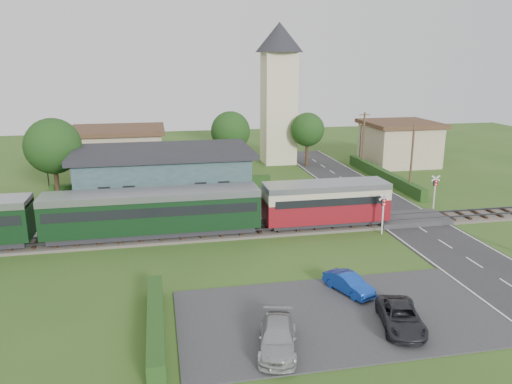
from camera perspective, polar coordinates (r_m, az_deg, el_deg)
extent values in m
plane|color=#2D4C19|center=(38.52, 5.21, -5.21)|extent=(120.00, 120.00, 0.00)
cube|color=#4C443D|center=(40.29, 4.41, -4.11)|extent=(76.00, 3.20, 0.20)
cube|color=#3F3F47|center=(39.53, 4.70, -4.02)|extent=(76.00, 0.08, 0.15)
cube|color=#3F3F47|center=(40.84, 4.15, -3.37)|extent=(76.00, 0.08, 0.15)
cube|color=#28282B|center=(42.33, 18.34, -4.01)|extent=(6.00, 70.00, 0.05)
cube|color=#333335|center=(27.70, 9.34, -13.78)|extent=(17.00, 9.00, 0.08)
cube|color=#333335|center=(43.92, 17.10, -2.95)|extent=(6.20, 3.40, 0.45)
cube|color=gray|center=(41.89, -10.11, -3.37)|extent=(30.00, 3.00, 0.45)
cube|color=beige|center=(42.15, -21.13, -2.03)|extent=(2.00, 2.00, 2.40)
cube|color=#232328|center=(41.81, -21.30, -0.36)|extent=(2.30, 2.30, 0.15)
cube|color=#30484E|center=(46.88, -10.42, 1.37)|extent=(15.00, 8.00, 4.80)
cube|color=#232328|center=(46.34, -10.58, 4.55)|extent=(16.00, 9.00, 0.50)
cube|color=#232328|center=(43.41, -10.23, -1.51)|extent=(1.20, 0.12, 2.20)
cube|color=black|center=(43.30, -16.93, -0.19)|extent=(1.00, 0.12, 1.20)
cube|color=black|center=(43.13, -14.29, -0.05)|extent=(1.00, 0.12, 1.20)
cube|color=black|center=(43.20, -6.33, 0.35)|extent=(1.00, 0.12, 1.20)
cube|color=black|center=(43.41, -3.70, 0.49)|extent=(1.00, 0.12, 1.20)
cube|color=#232328|center=(40.87, 7.89, -3.20)|extent=(9.00, 2.20, 0.50)
cube|color=maroon|center=(40.57, 7.94, -1.86)|extent=(10.00, 2.80, 1.80)
cube|color=#BAB397|center=(40.23, 8.00, -0.16)|extent=(10.00, 2.82, 0.90)
cube|color=black|center=(40.32, 7.98, -0.64)|extent=(9.00, 2.88, 0.60)
cube|color=gray|center=(40.06, 8.03, 0.74)|extent=(10.00, 2.90, 0.45)
cube|color=#232328|center=(38.75, -11.55, -4.41)|extent=(15.20, 2.20, 0.50)
cube|color=black|center=(38.28, -11.67, -2.29)|extent=(16.00, 2.80, 2.60)
cube|color=black|center=(38.17, -11.70, -1.72)|extent=(15.40, 2.86, 0.70)
cube|color=gray|center=(37.89, -11.78, -0.27)|extent=(16.00, 2.90, 0.50)
cube|color=beige|center=(64.78, 2.60, 9.47)|extent=(4.00, 4.00, 14.00)
cone|color=#232328|center=(64.52, 2.70, 17.28)|extent=(6.00, 6.00, 3.60)
cube|color=tan|center=(60.74, -15.44, 4.28)|extent=(10.00, 8.00, 5.00)
cube|color=#472D1E|center=(60.31, -15.62, 6.85)|extent=(10.80, 8.80, 0.50)
cube|color=tan|center=(66.92, 16.02, 5.20)|extent=(8.00, 8.00, 5.00)
cube|color=#472D1E|center=(66.53, 16.19, 7.53)|extent=(8.80, 8.80, 0.50)
cube|color=#193814|center=(25.93, -11.38, -14.61)|extent=(0.80, 9.00, 1.20)
cube|color=#193814|center=(57.70, 14.33, 1.88)|extent=(0.80, 18.00, 1.20)
cube|color=#193814|center=(51.67, -10.44, 0.64)|extent=(22.00, 0.80, 1.30)
cylinder|color=#332316|center=(50.78, -21.82, 1.18)|extent=(0.44, 0.44, 4.12)
sphere|color=#143311|center=(50.15, -22.19, 4.89)|extent=(5.20, 5.20, 5.20)
cylinder|color=#332316|center=(59.32, -2.89, 3.99)|extent=(0.44, 0.44, 3.85)
sphere|color=#143311|center=(58.80, -2.93, 6.97)|extent=(4.60, 4.60, 4.60)
cylinder|color=#332316|center=(63.44, 5.83, 4.54)|extent=(0.44, 0.44, 3.58)
sphere|color=#143311|center=(62.98, 5.90, 7.12)|extent=(4.20, 4.20, 4.20)
cylinder|color=#473321|center=(51.90, 17.35, 3.49)|extent=(0.22, 0.22, 7.00)
cube|color=#473321|center=(51.39, 17.63, 6.99)|extent=(1.40, 0.10, 0.10)
cylinder|color=#473321|center=(62.51, 12.15, 5.71)|extent=(0.22, 0.22, 7.00)
cube|color=#473321|center=(62.09, 12.32, 8.63)|extent=(1.40, 0.10, 0.10)
cylinder|color=silver|center=(39.92, 14.28, -2.62)|extent=(0.12, 0.12, 3.00)
cube|color=#232328|center=(39.60, 14.39, -1.10)|extent=(0.35, 0.18, 0.55)
sphere|color=#FF190C|center=(39.46, 14.47, -0.94)|extent=(0.14, 0.14, 0.14)
sphere|color=#FF190C|center=(39.54, 14.44, -1.36)|extent=(0.14, 0.14, 0.14)
cube|color=silver|center=(39.50, 14.42, -0.54)|extent=(0.84, 0.05, 0.55)
cube|color=silver|center=(39.50, 14.42, -0.54)|extent=(0.84, 0.05, 0.55)
cylinder|color=silver|center=(47.32, 19.71, -0.28)|extent=(0.12, 0.12, 3.00)
cube|color=#232328|center=(47.06, 19.82, 1.01)|extent=(0.35, 0.18, 0.55)
sphere|color=#FF190C|center=(46.92, 19.92, 1.15)|extent=(0.14, 0.14, 0.14)
sphere|color=#FF190C|center=(46.99, 19.88, 0.80)|extent=(0.14, 0.14, 0.14)
cube|color=silver|center=(46.97, 19.87, 1.49)|extent=(0.84, 0.05, 0.55)
cube|color=silver|center=(46.97, 19.87, 1.49)|extent=(0.84, 0.05, 0.55)
cylinder|color=#3F3F47|center=(56.84, -22.81, 2.93)|extent=(0.14, 0.14, 5.00)
sphere|color=orange|center=(56.41, -23.07, 5.41)|extent=(0.30, 0.30, 0.30)
cylinder|color=#3F3F47|center=(67.90, 11.85, 5.60)|extent=(0.14, 0.14, 5.00)
sphere|color=orange|center=(67.55, 11.97, 7.69)|extent=(0.30, 0.30, 0.30)
imported|color=#2A4F93|center=(52.31, 12.13, 0.72)|extent=(3.53, 1.52, 1.19)
imported|color=#0F379C|center=(29.98, 10.55, -10.21)|extent=(2.37, 3.55, 1.11)
imported|color=#A0A1A3|center=(24.26, 2.48, -16.28)|extent=(2.72, 4.54, 1.23)
imported|color=#222228|center=(26.97, 16.24, -13.55)|extent=(2.88, 4.53, 1.16)
imported|color=gray|center=(42.07, -2.12, -1.42)|extent=(0.78, 0.63, 1.84)
imported|color=gray|center=(41.23, -18.48, -2.82)|extent=(0.80, 0.89, 1.49)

